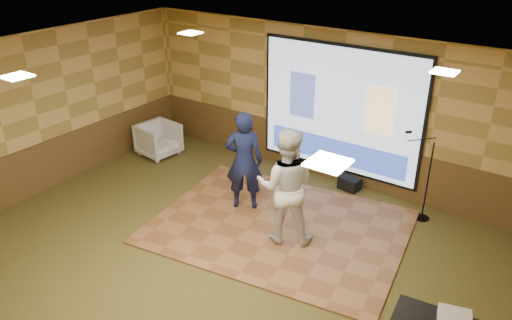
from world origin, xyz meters
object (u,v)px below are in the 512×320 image
Objects in this scene: projector at (454,319)px; duffel_bag at (349,183)px; player_right at (286,186)px; player_left at (244,161)px; banquet_chair at (159,140)px; mic_stand at (422,193)px; dance_floor at (279,226)px; projector_screen at (339,111)px.

projector is 4.83m from duffel_bag.
player_left is at bearing -49.04° from player_right.
projector reaches higher than banquet_chair.
duffel_bag is at bearing -120.84° from player_right.
player_left is 1.15× the size of mic_stand.
dance_floor is 12.83× the size of projector.
mic_stand reaches higher than banquet_chair.
projector_screen reaches higher than projector.
projector is (4.12, -2.06, 0.18)m from player_left.
projector is at bearing -74.51° from mic_stand.
mic_stand is (1.87, 1.67, 0.48)m from dance_floor.
projector is 0.20× the size of mic_stand.
projector is at bearing 122.11° from player_left.
projector_screen is 1.82× the size of player_left.
projector_screen is 2.16m from player_left.
projector_screen is 5.15m from projector.
projector is 7.61m from banquet_chair.
projector is 3.84m from mic_stand.
banquet_chair is at bearing 143.11° from projector.
dance_floor is 3.91m from banquet_chair.
player_left is at bearing -98.05° from banquet_chair.
dance_floor is (0.01, -2.10, -1.46)m from projector_screen.
duffel_bag is (0.41, 1.92, 0.11)m from dance_floor.
projector_screen is at bearing 161.22° from mic_stand.
duffel_bag is at bearing 111.90° from projector.
projector_screen reaches higher than dance_floor.
player_left is at bearing -114.51° from projector_screen.
banquet_chair is 2.04× the size of duffel_bag.
player_right is at bearing -100.18° from banquet_chair.
projector_screen is 1.71× the size of player_right.
dance_floor is at bearing -102.10° from duffel_bag.
mic_stand is (2.75, 1.47, -0.45)m from player_left.
player_right is 1.22× the size of mic_stand.
dance_floor is at bearing 135.17° from projector.
dance_floor is 3.90m from projector.
player_right is 4.27m from banquet_chair.
mic_stand is at bearing -76.18° from banquet_chair.
projector_screen is 2.16m from mic_stand.
player_right is 4.88× the size of duffel_bag.
banquet_chair is at bearing -167.15° from duffel_bag.
dance_floor is 2.28× the size of player_left.
player_right is 2.56m from mic_stand.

